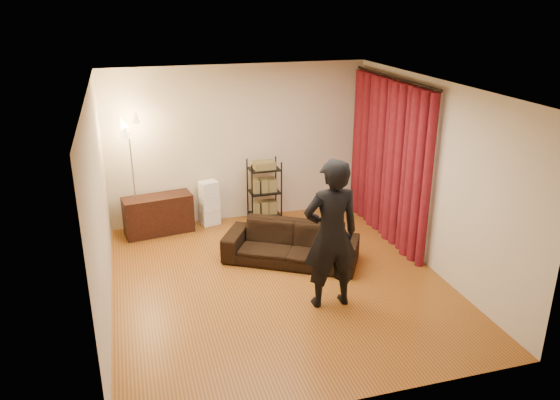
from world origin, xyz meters
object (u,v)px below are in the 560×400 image
object	(u,v)px
wire_shelf	(264,192)
media_cabinet	(158,215)
floor_lamp	(133,179)
sofa	(291,244)
storage_boxes	(209,203)
person	(331,234)

from	to	relation	value
wire_shelf	media_cabinet	bearing A→B (deg)	163.43
floor_lamp	sofa	bearing A→B (deg)	-35.86
sofa	wire_shelf	bearing A→B (deg)	119.90
storage_boxes	floor_lamp	bearing A→B (deg)	-171.03
storage_boxes	floor_lamp	size ratio (longest dim) A/B	0.39
media_cabinet	floor_lamp	xyz separation A→B (m)	(-0.35, -0.06, 0.68)
person	media_cabinet	world-z (taller)	person
sofa	media_cabinet	xyz separation A→B (m)	(-1.81, 1.62, 0.04)
storage_boxes	floor_lamp	world-z (taller)	floor_lamp
sofa	person	world-z (taller)	person
sofa	storage_boxes	size ratio (longest dim) A/B	2.51
storage_boxes	floor_lamp	distance (m)	1.39
person	sofa	bearing A→B (deg)	-83.93
media_cabinet	wire_shelf	distance (m)	1.83
person	media_cabinet	distance (m)	3.55
media_cabinet	person	bearing A→B (deg)	-65.10
wire_shelf	floor_lamp	bearing A→B (deg)	165.25
media_cabinet	storage_boxes	xyz separation A→B (m)	(0.88, 0.13, 0.07)
media_cabinet	storage_boxes	world-z (taller)	storage_boxes
sofa	media_cabinet	world-z (taller)	media_cabinet
sofa	floor_lamp	distance (m)	2.76
person	media_cabinet	size ratio (longest dim) A/B	1.75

